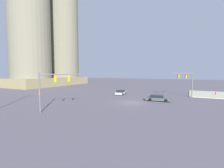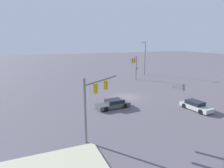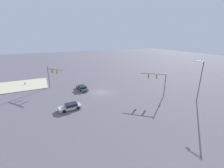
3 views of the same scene
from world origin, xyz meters
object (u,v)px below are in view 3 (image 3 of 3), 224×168
Objects in this scene: traffic_signal_near_corner at (52,74)px; sedan_car_approaching at (82,88)px; sedan_car_waiting_far at (70,107)px; fire_hydrant_on_curb at (25,84)px; streetlamp_curved_arm at (200,79)px; traffic_signal_opposite_side at (158,80)px.

traffic_signal_near_corner is 9.23m from sedan_car_approaching.
sedan_car_waiting_far reaches higher than fire_hydrant_on_curb.
traffic_signal_near_corner is at bearing 49.85° from sedan_car_approaching.
streetlamp_curved_arm is 46.43m from fire_hydrant_on_curb.
streetlamp_curved_arm reaches higher than sedan_car_waiting_far.
fire_hydrant_on_curb is (9.13, -21.43, -0.09)m from sedan_car_waiting_far.
fire_hydrant_on_curb is at bearing -167.27° from traffic_signal_near_corner.
sedan_car_waiting_far is at bearing -29.45° from traffic_signal_near_corner.
streetlamp_curved_arm reaches higher than traffic_signal_near_corner.
sedan_car_approaching and sedan_car_waiting_far have the same top height.
streetlamp_curved_arm reaches higher than traffic_signal_opposite_side.
traffic_signal_near_corner reaches higher than sedan_car_approaching.
traffic_signal_near_corner is 1.08× the size of traffic_signal_opposite_side.
fire_hydrant_on_curb is at bearing 3.91° from traffic_signal_opposite_side.
traffic_signal_opposite_side is 8.57m from streetlamp_curved_arm.
traffic_signal_near_corner is 8.58× the size of fire_hydrant_on_curb.
streetlamp_curved_arm is at bearing 157.51° from sedan_car_waiting_far.
sedan_car_waiting_far is 6.31× the size of fire_hydrant_on_curb.
traffic_signal_opposite_side is (-22.32, 17.05, -0.12)m from traffic_signal_near_corner.
streetlamp_curved_arm reaches higher than fire_hydrant_on_curb.
sedan_car_approaching is (15.40, -12.09, -3.43)m from traffic_signal_opposite_side.
traffic_signal_near_corner reaches higher than traffic_signal_opposite_side.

